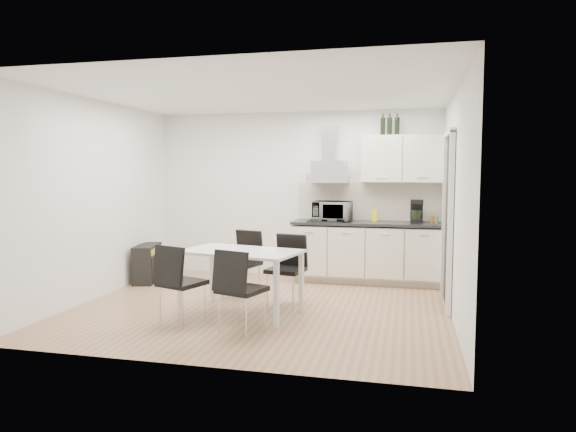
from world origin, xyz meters
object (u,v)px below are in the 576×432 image
chair_near_right (242,291)px  floor_speaker (238,264)px  chair_far_right (286,271)px  dining_table (241,257)px  chair_far_left (241,265)px  kitchenette (370,228)px  guitar_amp (147,263)px  chair_near_left (182,284)px

chair_near_right → floor_speaker: (-1.04, 2.92, -0.27)m
chair_far_right → floor_speaker: size_ratio=2.65×
dining_table → chair_far_left: 0.81m
kitchenette → guitar_amp: kitchenette is taller
kitchenette → dining_table: bearing=-122.8°
chair_near_left → floor_speaker: (-0.30, 2.77, -0.27)m
chair_far_right → chair_near_left: size_ratio=1.00×
chair_near_right → chair_near_left: bearing=-173.7°
dining_table → chair_near_left: size_ratio=1.68×
chair_near_right → floor_speaker: 3.11m
chair_far_right → chair_near_right: size_ratio=1.00×
chair_far_left → chair_near_right: same height
chair_far_left → chair_far_right: same height
kitchenette → chair_near_left: size_ratio=2.86×
dining_table → chair_far_right: size_ratio=1.68×
chair_far_right → dining_table: bearing=56.2°
chair_far_right → guitar_amp: chair_far_right is taller
chair_near_left → guitar_amp: chair_near_left is taller
chair_far_left → floor_speaker: bearing=-52.4°
kitchenette → chair_near_left: bearing=-125.2°
kitchenette → chair_near_left: 3.21m
dining_table → chair_far_left: chair_far_left is taller
chair_far_left → chair_far_right: bearing=174.2°
chair_near_left → chair_far_left: bearing=97.8°
kitchenette → dining_table: kitchenette is taller
chair_far_right → chair_near_right: (-0.19, -1.13, 0.00)m
guitar_amp → dining_table: bearing=-47.3°
floor_speaker → chair_near_right: bearing=-49.3°
dining_table → chair_near_right: bearing=-59.3°
kitchenette → chair_near_right: size_ratio=2.86×
kitchenette → chair_near_right: 2.99m
dining_table → guitar_amp: size_ratio=2.04×
dining_table → chair_far_right: bearing=57.5°
chair_far_left → chair_far_right: size_ratio=1.00×
dining_table → chair_near_left: chair_near_left is taller
chair_far_right → floor_speaker: 2.19m
guitar_amp → chair_near_left: bearing=-65.1°
dining_table → chair_near_right: chair_near_right is taller
chair_near_right → floor_speaker: bearing=127.3°
kitchenette → guitar_amp: 3.40m
floor_speaker → guitar_amp: bearing=-120.3°
kitchenette → chair_near_left: (-1.84, -2.61, -0.39)m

